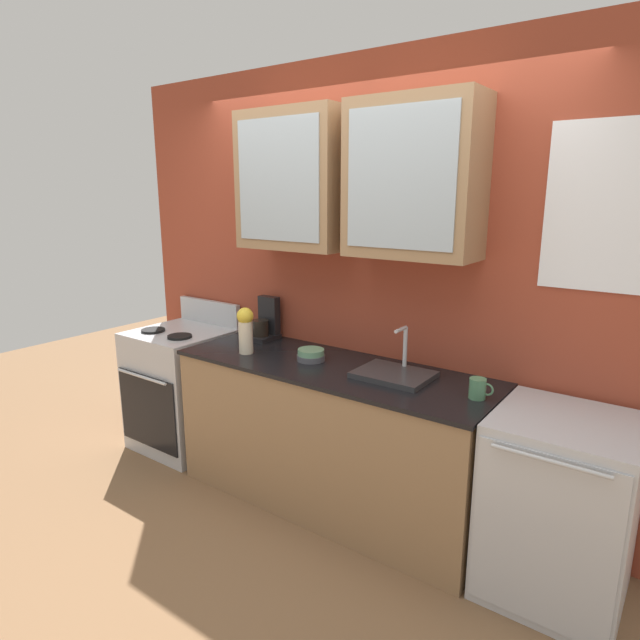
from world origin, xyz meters
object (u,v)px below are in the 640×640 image
object	(u,v)px
bowl_stack	(311,355)
vase	(246,328)
stove_range	(183,388)
sink_faucet	(394,373)
cup_near_sink	(478,389)
coffee_maker	(265,323)
dishwasher	(558,508)

from	to	relation	value
bowl_stack	vase	size ratio (longest dim) A/B	0.58
stove_range	vase	xyz separation A→B (m)	(0.77, -0.11, 0.60)
sink_faucet	cup_near_sink	bearing A→B (deg)	-4.92
sink_faucet	coffee_maker	distance (m)	1.12
stove_range	dishwasher	distance (m)	2.65
sink_faucet	bowl_stack	bearing A→B (deg)	-177.07
sink_faucet	vase	xyz separation A→B (m)	(-0.97, -0.15, 0.14)
vase	coffee_maker	xyz separation A→B (m)	(-0.13, 0.33, -0.05)
stove_range	sink_faucet	xyz separation A→B (m)	(1.75, 0.04, 0.46)
cup_near_sink	dishwasher	bearing A→B (deg)	0.02
vase	dishwasher	bearing A→B (deg)	3.24
bowl_stack	stove_range	bearing A→B (deg)	-179.56
stove_range	bowl_stack	size ratio (longest dim) A/B	6.27
stove_range	bowl_stack	distance (m)	1.29
bowl_stack	coffee_maker	bearing A→B (deg)	158.83
sink_faucet	dishwasher	xyz separation A→B (m)	(0.91, -0.04, -0.47)
bowl_stack	dishwasher	size ratio (longest dim) A/B	0.19
coffee_maker	dishwasher	bearing A→B (deg)	-6.46
vase	coffee_maker	world-z (taller)	vase
vase	cup_near_sink	bearing A→B (deg)	4.16
vase	coffee_maker	size ratio (longest dim) A/B	1.01
vase	cup_near_sink	size ratio (longest dim) A/B	2.43
bowl_stack	dishwasher	distance (m)	1.53
coffee_maker	sink_faucet	bearing A→B (deg)	-9.56
coffee_maker	stove_range	bearing A→B (deg)	-160.86
cup_near_sink	dishwasher	size ratio (longest dim) A/B	0.14
vase	cup_near_sink	world-z (taller)	vase
vase	sink_faucet	bearing A→B (deg)	8.63
stove_range	dishwasher	xyz separation A→B (m)	(2.65, -0.00, -0.01)
sink_faucet	coffee_maker	size ratio (longest dim) A/B	1.40
bowl_stack	cup_near_sink	xyz separation A→B (m)	(1.03, -0.01, 0.02)
vase	dishwasher	size ratio (longest dim) A/B	0.33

